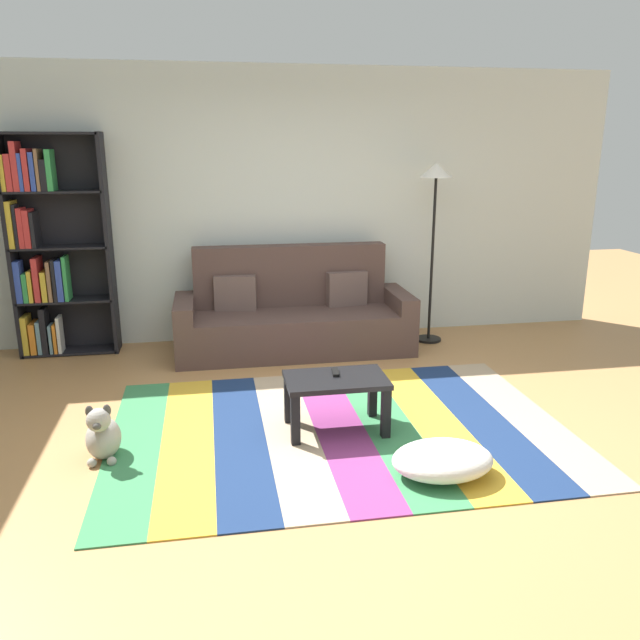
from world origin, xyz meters
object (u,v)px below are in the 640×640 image
object	(u,v)px
coffee_table	(336,388)
pouf	(443,460)
couch	(293,316)
bookshelf	(49,249)
standing_lamp	(435,194)
tv_remote	(335,372)
dog	(103,435)

from	to	relation	value
coffee_table	pouf	size ratio (longest dim) A/B	1.13
couch	bookshelf	bearing A→B (deg)	172.89
coffee_table	standing_lamp	xyz separation A→B (m)	(1.36, 1.92, 1.17)
bookshelf	tv_remote	world-z (taller)	bookshelf
dog	standing_lamp	bearing A→B (deg)	35.17
pouf	tv_remote	distance (m)	1.01
coffee_table	pouf	bearing A→B (deg)	-55.65
couch	tv_remote	size ratio (longest dim) A/B	15.07
couch	dog	size ratio (longest dim) A/B	5.69
dog	standing_lamp	size ratio (longest dim) A/B	0.22
bookshelf	coffee_table	world-z (taller)	bookshelf
coffee_table	pouf	world-z (taller)	coffee_table
couch	coffee_table	size ratio (longest dim) A/B	3.20
pouf	standing_lamp	world-z (taller)	standing_lamp
coffee_table	standing_lamp	bearing A→B (deg)	54.53
couch	standing_lamp	bearing A→B (deg)	1.64
coffee_table	tv_remote	bearing A→B (deg)	82.46
couch	tv_remote	world-z (taller)	couch
bookshelf	pouf	world-z (taller)	bookshelf
bookshelf	tv_remote	distance (m)	3.17
bookshelf	standing_lamp	world-z (taller)	bookshelf
couch	dog	xyz separation A→B (m)	(-1.51, -2.02, -0.18)
couch	tv_remote	xyz separation A→B (m)	(0.06, -1.80, 0.07)
standing_lamp	tv_remote	distance (m)	2.53
bookshelf	standing_lamp	size ratio (longest dim) A/B	1.16
couch	pouf	distance (m)	2.69
bookshelf	pouf	distance (m)	4.14
coffee_table	dog	size ratio (longest dim) A/B	1.78
coffee_table	tv_remote	world-z (taller)	tv_remote
bookshelf	tv_remote	size ratio (longest dim) A/B	13.79
standing_lamp	coffee_table	bearing A→B (deg)	-125.47
couch	pouf	xyz separation A→B (m)	(0.56, -2.62, -0.23)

